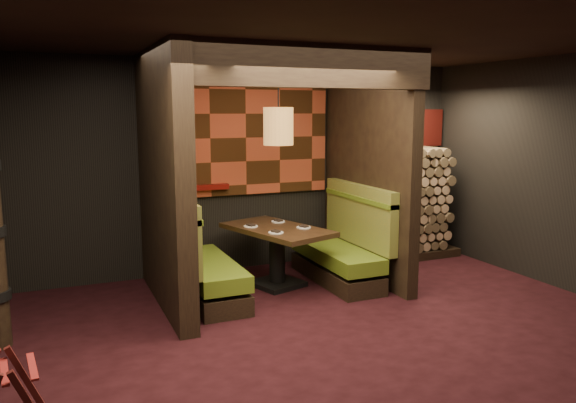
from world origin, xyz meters
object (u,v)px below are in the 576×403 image
(booth_bench_left, at_px, (200,266))
(dining_table, at_px, (277,246))
(firewood_stack, at_px, (401,203))
(booth_bench_right, at_px, (343,250))
(pendant_lamp, at_px, (278,126))

(booth_bench_left, xyz_separation_m, dining_table, (1.02, 0.12, 0.12))
(dining_table, height_order, firewood_stack, firewood_stack)
(booth_bench_right, distance_m, pendant_lamp, 1.82)
(booth_bench_left, distance_m, pendant_lamp, 1.89)
(booth_bench_right, relative_size, firewood_stack, 0.92)
(booth_bench_left, bearing_deg, dining_table, 6.69)
(booth_bench_left, height_order, booth_bench_right, same)
(booth_bench_right, relative_size, dining_table, 1.01)
(booth_bench_left, distance_m, firewood_stack, 3.35)
(dining_table, xyz_separation_m, firewood_stack, (2.23, 0.58, 0.30))
(dining_table, bearing_deg, firewood_stack, 14.60)
(booth_bench_left, relative_size, booth_bench_right, 1.00)
(booth_bench_right, distance_m, firewood_stack, 1.58)
(dining_table, height_order, pendant_lamp, pendant_lamp)
(pendant_lamp, height_order, firewood_stack, pendant_lamp)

